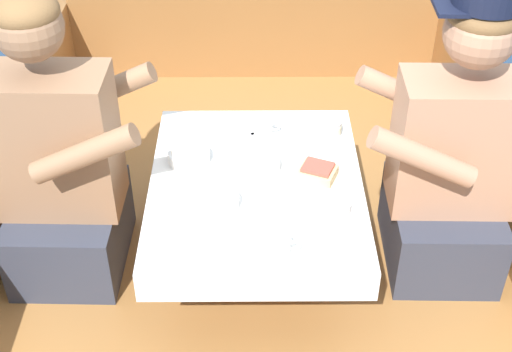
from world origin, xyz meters
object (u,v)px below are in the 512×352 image
object	(u,v)px
person_port	(59,167)
person_starboard	(452,161)
coffee_cup_port	(278,246)
tin_can	(332,128)
sandwich	(317,172)
coffee_cup_starboard	(263,127)

from	to	relation	value
person_port	person_starboard	size ratio (longest dim) A/B	0.99
coffee_cup_port	tin_can	bearing A→B (deg)	71.00
sandwich	tin_can	size ratio (longest dim) A/B	2.10
coffee_cup_port	coffee_cup_starboard	world-z (taller)	coffee_cup_port
coffee_cup_port	coffee_cup_starboard	distance (m)	0.61
sandwich	tin_can	xyz separation A→B (m)	(0.07, 0.26, -0.00)
person_port	person_starboard	distance (m)	1.28
person_starboard	tin_can	world-z (taller)	person_starboard
person_starboard	coffee_cup_starboard	bearing A→B (deg)	-17.64
person_starboard	coffee_cup_port	size ratio (longest dim) A/B	10.01
person_port	tin_can	bearing A→B (deg)	14.34
coffee_cup_port	person_starboard	bearing A→B (deg)	34.48
person_starboard	sandwich	distance (m)	0.45
sandwich	person_port	bearing A→B (deg)	176.29
person_starboard	tin_can	bearing A→B (deg)	-26.73
tin_can	sandwich	bearing A→B (deg)	-105.09
tin_can	coffee_cup_starboard	bearing A→B (deg)	177.33
person_starboard	coffee_cup_port	world-z (taller)	person_starboard
person_port	tin_can	xyz separation A→B (m)	(0.91, 0.21, 0.01)
tin_can	person_starboard	bearing A→B (deg)	-28.02
sandwich	coffee_cup_port	bearing A→B (deg)	-111.89
person_port	coffee_cup_starboard	distance (m)	0.70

